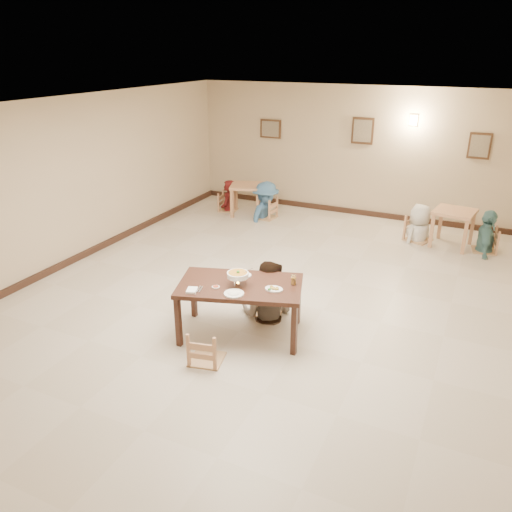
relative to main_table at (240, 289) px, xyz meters
The scene contains 31 objects.
floor 1.35m from the main_table, 92.14° to the left, with size 10.00×10.00×0.00m, color beige.
ceiling 2.57m from the main_table, 92.14° to the left, with size 10.00×10.00×0.00m, color silver.
wall_back 6.20m from the main_table, 90.40° to the left, with size 10.00×10.00×0.00m, color #CAB18F.
wall_left 4.28m from the main_table, 164.13° to the left, with size 10.00×10.00×0.00m, color #CAB18F.
baseboard_back 6.15m from the main_table, 90.40° to the left, with size 8.00×0.06×0.12m, color #331E15.
baseboard_left 4.22m from the main_table, 164.01° to the left, with size 0.06×10.00×0.12m, color #331E15.
picture_a 6.61m from the main_table, 110.17° to the left, with size 0.55×0.04×0.45m.
picture_b 6.24m from the main_table, 89.46° to the left, with size 0.50×0.04×0.60m.
picture_c 6.72m from the main_table, 67.28° to the left, with size 0.45×0.04×0.55m.
wall_sconce 6.42m from the main_table, 79.28° to the left, with size 0.16×0.05×0.22m, color #FFD88C.
main_table is the anchor object (origin of this frame).
chair_far 0.79m from the main_table, 82.39° to the left, with size 0.42×0.42×0.90m.
chair_near 0.82m from the main_table, 97.59° to the right, with size 0.42×0.42×0.89m.
main_diner 0.69m from the main_table, 79.91° to the left, with size 0.85×0.66×1.76m, color gray.
curry_warmer 0.24m from the main_table, 100.18° to the right, with size 0.33×0.29×0.26m.
rice_plate_far 0.29m from the main_table, 110.11° to the left, with size 0.27×0.27×0.06m.
rice_plate_near 0.33m from the main_table, 77.63° to the right, with size 0.26×0.26×0.06m.
fried_plate 0.50m from the main_table, ahead, with size 0.24×0.24×0.05m.
chili_dish 0.36m from the main_table, 134.92° to the right, with size 0.10×0.10×0.02m.
napkin_cutlery 0.67m from the main_table, 134.95° to the right, with size 0.21×0.28×0.03m.
drink_glass 0.74m from the main_table, 24.11° to the left, with size 0.07×0.07×0.13m.
bg_table_left 5.52m from the main_table, 115.37° to the left, with size 0.94×0.94×0.74m.
bg_table_right 5.41m from the main_table, 64.37° to the left, with size 0.86×0.86×0.76m.
bg_chair_ll 5.83m from the main_table, 119.95° to the left, with size 0.41×0.41×0.88m.
bg_chair_lr 5.25m from the main_table, 110.36° to the left, with size 0.45×0.45×0.95m.
bg_chair_rl 5.20m from the main_table, 70.96° to the left, with size 0.47×0.47×1.01m.
bg_chair_rr 5.71m from the main_table, 58.45° to the left, with size 0.43×0.43×0.92m.
bg_diner_a 5.82m from the main_table, 119.95° to the left, with size 0.56×0.37×1.54m, color #4F1012.
bg_diner_b 5.25m from the main_table, 110.36° to the left, with size 1.13×0.65×1.75m, color teal.
bg_diner_c 5.20m from the main_table, 70.96° to the left, with size 0.77×0.50×1.57m, color silver.
bg_diner_d 5.71m from the main_table, 58.45° to the left, with size 0.99×0.41×1.69m, color teal.
Camera 1 is at (2.85, -6.59, 3.76)m, focal length 35.00 mm.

